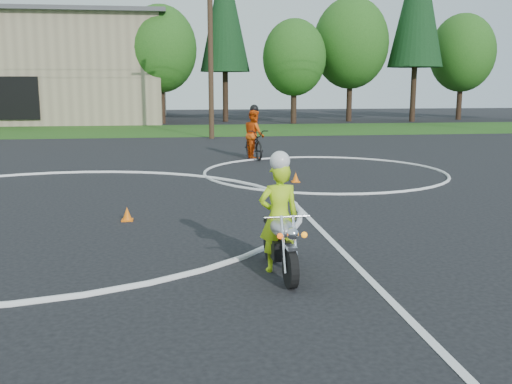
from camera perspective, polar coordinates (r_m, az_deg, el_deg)
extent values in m
plane|color=black|center=(11.27, -24.08, -5.08)|extent=(120.00, 120.00, 0.00)
cube|color=#1E4714|center=(37.66, -12.64, 5.98)|extent=(120.00, 10.00, 0.02)
torus|color=silver|center=(14.09, -20.72, -1.81)|extent=(12.12, 12.12, 0.12)
torus|color=silver|center=(19.24, 6.79, 1.97)|extent=(8.10, 8.10, 0.10)
cube|color=silver|center=(9.32, 10.17, -7.44)|extent=(0.12, 10.00, 0.01)
cylinder|color=black|center=(8.24, 3.47, -7.63)|extent=(0.15, 0.59, 0.58)
cylinder|color=black|center=(9.51, 1.45, -5.12)|extent=(0.15, 0.59, 0.58)
cube|color=black|center=(8.89, 2.32, -5.59)|extent=(0.30, 0.55, 0.29)
ellipsoid|color=#A7A6AB|center=(8.61, 2.63, -3.58)|extent=(0.38, 0.64, 0.27)
cube|color=black|center=(9.08, 1.91, -3.09)|extent=(0.28, 0.60, 0.10)
cylinder|color=silver|center=(8.19, 2.77, -5.24)|extent=(0.06, 0.35, 0.78)
cylinder|color=silver|center=(8.23, 3.96, -5.17)|extent=(0.06, 0.35, 0.78)
cube|color=#B9B8BF|center=(8.13, 3.53, -5.58)|extent=(0.15, 0.22, 0.05)
cylinder|color=silver|center=(8.28, 3.11, -2.50)|extent=(0.68, 0.07, 0.04)
sphere|color=silver|center=(8.00, 3.68, -4.20)|extent=(0.18, 0.18, 0.18)
sphere|color=#DC470B|center=(7.98, 2.43, -4.43)|extent=(0.09, 0.09, 0.09)
sphere|color=orange|center=(8.07, 4.85, -4.30)|extent=(0.09, 0.09, 0.09)
cylinder|color=silver|center=(9.31, 2.70, -5.46)|extent=(0.12, 0.78, 0.08)
imported|color=#ADDD17|center=(8.82, 2.30, -2.56)|extent=(0.65, 0.45, 1.72)
sphere|color=silver|center=(8.62, 2.41, 3.11)|extent=(0.31, 0.31, 0.31)
imported|color=black|center=(22.74, -0.18, 4.83)|extent=(1.08, 2.31, 1.17)
imported|color=#E64D0C|center=(22.71, -0.18, 5.80)|extent=(0.86, 1.04, 1.94)
sphere|color=black|center=(22.65, -0.18, 8.32)|extent=(0.34, 0.34, 0.34)
cone|color=orange|center=(12.57, -12.77, -2.15)|extent=(0.22, 0.22, 0.30)
cube|color=orange|center=(12.60, -12.74, -2.75)|extent=(0.24, 0.24, 0.03)
cone|color=orange|center=(17.21, 3.98, 1.48)|extent=(0.22, 0.22, 0.30)
cube|color=orange|center=(17.23, 3.98, 1.04)|extent=(0.24, 0.24, 0.03)
cube|color=black|center=(43.79, -22.81, 8.64)|extent=(3.00, 0.16, 3.00)
cylinder|color=#382619|center=(44.45, -9.37, 8.84)|extent=(0.44, 0.44, 3.24)
ellipsoid|color=#1E5116|center=(44.52, -9.53, 13.94)|extent=(5.40, 5.40, 6.48)
cylinder|color=#382619|center=(46.58, -3.07, 9.48)|extent=(0.44, 0.44, 3.96)
cone|color=black|center=(46.93, -3.16, 17.63)|extent=(3.96, 3.96, 9.35)
cylinder|color=#382619|center=(44.32, 3.79, 8.72)|extent=(0.44, 0.44, 2.88)
ellipsoid|color=#1E5116|center=(44.35, 3.84, 13.27)|extent=(4.80, 4.80, 5.76)
cylinder|color=#382619|center=(47.48, 9.31, 9.16)|extent=(0.44, 0.44, 3.60)
ellipsoid|color=#1E5116|center=(47.58, 9.47, 14.47)|extent=(6.00, 6.00, 7.20)
cylinder|color=#382619|center=(48.23, 15.44, 9.37)|extent=(0.44, 0.44, 4.32)
cone|color=black|center=(48.67, 15.88, 17.94)|extent=(4.32, 4.32, 10.20)
cylinder|color=#382619|center=(52.17, 19.66, 8.61)|extent=(0.44, 0.44, 3.24)
ellipsoid|color=#1E5116|center=(52.23, 19.94, 12.95)|extent=(5.40, 5.40, 6.48)
cylinder|color=#382619|center=(45.74, -14.40, 8.47)|extent=(0.44, 0.44, 2.88)
ellipsoid|color=#1E5116|center=(45.76, -14.60, 12.88)|extent=(4.80, 4.80, 5.76)
cylinder|color=#473321|center=(31.54, -4.58, 14.44)|extent=(0.28, 0.28, 10.00)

